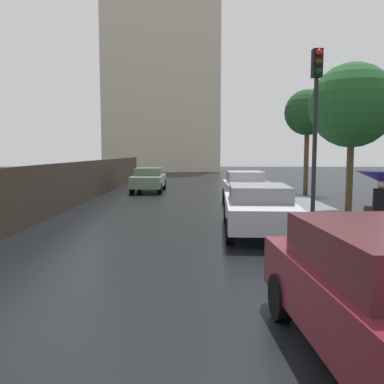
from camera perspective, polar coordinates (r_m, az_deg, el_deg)
name	(u,v)px	position (r m, az deg, el deg)	size (l,w,h in m)	color
ground	(114,364)	(4.86, -10.81, -22.56)	(120.00, 120.00, 0.00)	black
car_white_mid_road	(245,188)	(17.52, 7.45, 0.55)	(1.77, 3.82, 1.47)	silver
car_green_far_ahead	(149,179)	(23.78, -6.06, 1.81)	(1.77, 4.24, 1.38)	slate
car_silver_behind_camera	(258,207)	(11.71, 9.25, -2.12)	(2.07, 4.66, 1.37)	#B2B5BA
pedestrian_with_umbrella_near	(381,185)	(10.15, 24.99, 0.94)	(1.12, 1.12, 1.72)	black
traffic_light	(316,107)	(11.81, 16.97, 11.27)	(0.26, 0.39, 4.91)	black
street_tree_near	(307,113)	(23.41, 15.87, 10.58)	(2.48, 2.48, 5.68)	#4C3823
street_tree_mid	(352,106)	(16.21, 21.52, 11.17)	(3.06, 3.06, 5.51)	#4C3823
distant_tower	(158,76)	(51.31, -4.72, 15.91)	(14.77, 10.81, 22.95)	beige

